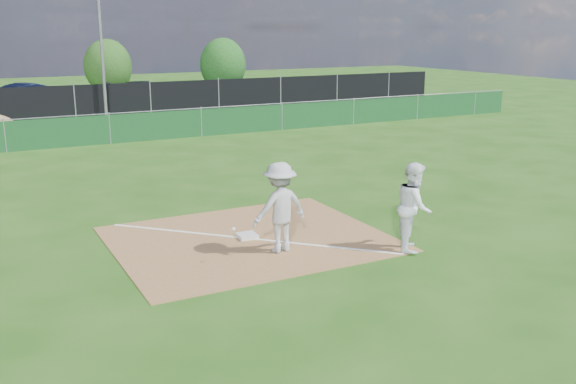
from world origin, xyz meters
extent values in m
plane|color=#1F490F|center=(0.00, 10.00, 0.00)|extent=(90.00, 90.00, 0.00)
cube|color=brown|center=(0.00, 1.00, 0.01)|extent=(6.00, 5.00, 0.02)
cube|color=white|center=(0.00, 1.00, 0.03)|extent=(5.01, 5.01, 0.01)
cube|color=#103B19|center=(0.00, 15.00, 0.60)|extent=(44.00, 0.05, 1.20)
cube|color=black|center=(0.00, 23.00, 0.90)|extent=(46.00, 0.04, 1.80)
cube|color=black|center=(0.00, 28.00, 0.01)|extent=(46.00, 9.00, 0.01)
cylinder|color=slate|center=(1.50, 22.70, 4.00)|extent=(0.16, 0.16, 8.00)
cube|color=silver|center=(-0.01, 1.09, 0.06)|extent=(0.45, 0.45, 0.09)
imported|color=silver|center=(0.25, -0.06, 0.99)|extent=(1.33, 0.85, 1.95)
sphere|color=white|center=(-0.92, -0.31, 0.76)|extent=(0.08, 0.08, 0.08)
imported|color=white|center=(2.89, -1.24, 0.96)|extent=(1.14, 1.19, 1.93)
imported|color=black|center=(-1.43, 27.89, 0.81)|extent=(5.12, 3.34, 1.59)
imported|color=black|center=(5.24, 28.05, 0.73)|extent=(5.16, 2.61, 1.44)
cylinder|color=#382316|center=(4.32, 34.62, 0.55)|extent=(0.24, 0.24, 1.10)
ellipsoid|color=#1F4814|center=(4.32, 34.62, 2.02)|extent=(3.31, 3.31, 3.80)
cylinder|color=#382316|center=(12.18, 32.61, 0.56)|extent=(0.24, 0.24, 1.11)
ellipsoid|color=#174A15|center=(12.18, 32.61, 2.04)|extent=(3.34, 3.34, 3.85)
camera|label=1|loc=(-5.66, -11.73, 4.70)|focal=40.00mm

